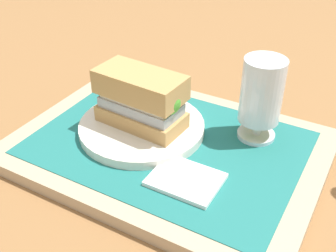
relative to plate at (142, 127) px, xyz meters
name	(u,v)px	position (x,y,z in m)	size (l,w,h in m)	color
ground_plane	(168,154)	(0.05, -0.01, -0.03)	(3.00, 3.00, 0.00)	olive
tray	(168,148)	(0.05, -0.01, -0.02)	(0.44, 0.32, 0.02)	tan
placemat	(168,143)	(0.05, -0.01, -0.01)	(0.38, 0.27, 0.00)	#1E6B66
plate	(142,127)	(0.00, 0.00, 0.00)	(0.19, 0.19, 0.01)	silver
sandwich	(143,99)	(0.00, 0.00, 0.05)	(0.14, 0.07, 0.08)	tan
beer_glass	(261,95)	(0.16, 0.07, 0.06)	(0.06, 0.06, 0.12)	silver
napkin_folded	(186,179)	(0.11, -0.07, 0.00)	(0.09, 0.07, 0.01)	white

